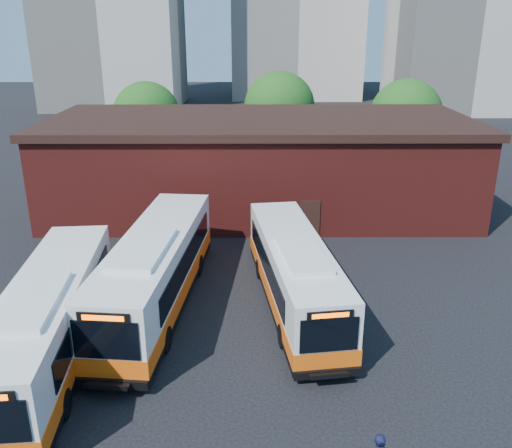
{
  "coord_description": "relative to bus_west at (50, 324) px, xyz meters",
  "views": [
    {
      "loc": [
        -0.43,
        -16.92,
        12.31
      ],
      "look_at": [
        -0.31,
        7.0,
        3.47
      ],
      "focal_mm": 38.0,
      "sensor_mm": 36.0,
      "label": 1
    }
  ],
  "objects": [
    {
      "name": "bus_west",
      "position": [
        0.0,
        0.0,
        0.0
      ],
      "size": [
        3.66,
        12.93,
        3.48
      ],
      "rotation": [
        0.0,
        0.0,
        0.08
      ],
      "color": "white",
      "rests_on": "ground"
    },
    {
      "name": "tree_west",
      "position": [
        -1.79,
        30.84,
        3.06
      ],
      "size": [
        6.0,
        6.0,
        7.65
      ],
      "color": "#382314",
      "rests_on": "ground"
    },
    {
      "name": "tree_east",
      "position": [
        21.21,
        29.84,
        3.25
      ],
      "size": [
        6.24,
        6.24,
        7.96
      ],
      "color": "#382314",
      "rests_on": "ground"
    },
    {
      "name": "tree_mid",
      "position": [
        10.21,
        32.84,
        3.5
      ],
      "size": [
        6.56,
        6.56,
        8.36
      ],
      "color": "#382314",
      "rests_on": "ground"
    },
    {
      "name": "bus_mideast",
      "position": [
        9.66,
        4.28,
        -0.06
      ],
      "size": [
        4.1,
        12.46,
        3.35
      ],
      "rotation": [
        0.0,
        0.0,
        0.13
      ],
      "color": "white",
      "rests_on": "ground"
    },
    {
      "name": "bus_midwest",
      "position": [
        3.33,
        4.27,
        0.09
      ],
      "size": [
        3.97,
        13.64,
        3.67
      ],
      "rotation": [
        0.0,
        0.0,
        -0.09
      ],
      "color": "white",
      "rests_on": "ground"
    },
    {
      "name": "depot_building",
      "position": [
        8.21,
        18.84,
        1.68
      ],
      "size": [
        28.6,
        12.6,
        6.4
      ],
      "color": "maroon",
      "rests_on": "ground"
    },
    {
      "name": "ground",
      "position": [
        8.21,
        -1.16,
        -1.58
      ],
      "size": [
        220.0,
        220.0,
        0.0
      ],
      "primitive_type": "plane",
      "color": "black"
    }
  ]
}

